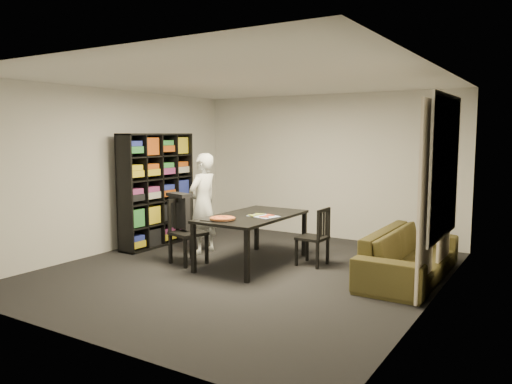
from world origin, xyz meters
The scene contains 16 objects.
room centered at (0.00, 0.00, 1.30)m, with size 5.01×5.51×2.61m.
window_pane centered at (2.48, 0.60, 1.50)m, with size 0.02×1.40×1.60m, color black.
window_frame centered at (2.48, 0.60, 1.50)m, with size 0.03×1.52×1.72m, color white.
curtain_left centered at (2.40, 0.08, 1.15)m, with size 0.03×0.70×2.25m, color beige.
curtain_right centered at (2.40, 1.12, 1.15)m, with size 0.03×0.70×2.25m, color beige.
bookshelf centered at (-2.16, 0.60, 0.95)m, with size 0.35×1.50×1.90m, color black.
dining_table centered at (-0.11, 0.38, 0.66)m, with size 0.96×1.73×0.72m.
chair_left centered at (-1.00, -0.07, 0.54)m, with size 0.54×0.54×0.95m.
chair_right centered at (0.74, 0.79, 0.48)m, with size 0.40×0.40×0.84m.
draped_jacket centered at (-1.13, -0.03, 0.78)m, with size 0.45×0.29×0.52m.
person centered at (-1.14, 0.56, 0.80)m, with size 0.58×0.38×1.59m, color white.
baking_tray centered at (-0.29, -0.21, 0.73)m, with size 0.40×0.32×0.01m, color black.
pepperoni_pizza centered at (-0.22, -0.20, 0.75)m, with size 0.35×0.35×0.03m.
kitchen_towel centered at (0.09, 0.37, 0.73)m, with size 0.40×0.30×0.01m, color silver.
pizza_slices centered at (0.06, 0.36, 0.74)m, with size 0.37×0.31×0.01m, color gold, non-canonical shape.
sofa centered at (2.03, 0.86, 0.31)m, with size 2.15×0.84×0.63m, color #3E3618.
Camera 1 is at (3.69, -5.65, 1.89)m, focal length 35.00 mm.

